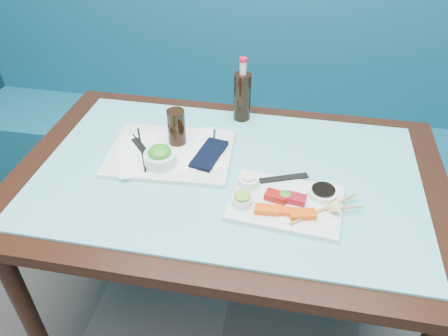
% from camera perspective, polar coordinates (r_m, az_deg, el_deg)
% --- Properties ---
extents(booth_bench, '(3.00, 0.56, 1.17)m').
position_cam_1_polar(booth_bench, '(2.32, 4.28, 4.74)').
color(booth_bench, '#104F66').
rests_on(booth_bench, ground).
extents(dining_table, '(1.40, 0.90, 0.75)m').
position_cam_1_polar(dining_table, '(1.47, 0.49, -3.26)').
color(dining_table, black).
rests_on(dining_table, ground).
extents(glass_top, '(1.22, 0.76, 0.01)m').
position_cam_1_polar(glass_top, '(1.42, 0.51, -0.61)').
color(glass_top, '#62C3C5').
rests_on(glass_top, dining_table).
extents(sashimi_plate, '(0.34, 0.26, 0.02)m').
position_cam_1_polar(sashimi_plate, '(1.30, 8.07, -4.61)').
color(sashimi_plate, white).
rests_on(sashimi_plate, glass_top).
extents(salmon_left, '(0.07, 0.04, 0.02)m').
position_cam_1_polar(salmon_left, '(1.25, 5.65, -5.44)').
color(salmon_left, '#EB4E09').
rests_on(salmon_left, sashimi_plate).
extents(salmon_mid, '(0.06, 0.03, 0.01)m').
position_cam_1_polar(salmon_mid, '(1.25, 7.95, -5.61)').
color(salmon_mid, '#FF390A').
rests_on(salmon_mid, sashimi_plate).
extents(salmon_right, '(0.08, 0.05, 0.02)m').
position_cam_1_polar(salmon_right, '(1.25, 10.22, -5.97)').
color(salmon_right, '#E54D09').
rests_on(salmon_right, sashimi_plate).
extents(tuna_left, '(0.07, 0.05, 0.02)m').
position_cam_1_polar(tuna_left, '(1.29, 6.83, -3.69)').
color(tuna_left, maroon).
rests_on(tuna_left, sashimi_plate).
extents(tuna_right, '(0.07, 0.05, 0.02)m').
position_cam_1_polar(tuna_right, '(1.29, 9.26, -3.99)').
color(tuna_right, maroon).
rests_on(tuna_right, sashimi_plate).
extents(seaweed_garnish, '(0.05, 0.04, 0.02)m').
position_cam_1_polar(seaweed_garnish, '(1.29, 7.96, -3.61)').
color(seaweed_garnish, '#38771B').
rests_on(seaweed_garnish, sashimi_plate).
extents(ramekin_wasabi, '(0.06, 0.06, 0.02)m').
position_cam_1_polar(ramekin_wasabi, '(1.27, 2.38, -4.28)').
color(ramekin_wasabi, white).
rests_on(ramekin_wasabi, sashimi_plate).
extents(wasabi_fill, '(0.06, 0.06, 0.01)m').
position_cam_1_polar(wasabi_fill, '(1.26, 2.40, -3.69)').
color(wasabi_fill, '#6BAC37').
rests_on(wasabi_fill, ramekin_wasabi).
extents(ramekin_ginger, '(0.07, 0.07, 0.03)m').
position_cam_1_polar(ramekin_ginger, '(1.33, 3.21, -1.74)').
color(ramekin_ginger, white).
rests_on(ramekin_ginger, sashimi_plate).
extents(ginger_fill, '(0.06, 0.06, 0.01)m').
position_cam_1_polar(ginger_fill, '(1.32, 3.23, -1.14)').
color(ginger_fill, '#F5DAC9').
rests_on(ginger_fill, ramekin_ginger).
extents(soy_dish, '(0.10, 0.10, 0.02)m').
position_cam_1_polar(soy_dish, '(1.33, 12.80, -3.15)').
color(soy_dish, white).
rests_on(soy_dish, sashimi_plate).
extents(soy_fill, '(0.07, 0.07, 0.01)m').
position_cam_1_polar(soy_fill, '(1.32, 12.87, -2.76)').
color(soy_fill, black).
rests_on(soy_fill, soy_dish).
extents(lemon_wedge, '(0.05, 0.05, 0.04)m').
position_cam_1_polar(lemon_wedge, '(1.27, 14.63, -5.28)').
color(lemon_wedge, '#F1EA72').
rests_on(lemon_wedge, sashimi_plate).
extents(chopstick_sleeve, '(0.15, 0.08, 0.00)m').
position_cam_1_polar(chopstick_sleeve, '(1.37, 7.83, -1.30)').
color(chopstick_sleeve, black).
rests_on(chopstick_sleeve, sashimi_plate).
extents(wooden_chopstick_a, '(0.19, 0.17, 0.01)m').
position_cam_1_polar(wooden_chopstick_a, '(1.29, 12.96, -5.20)').
color(wooden_chopstick_a, '#A9874F').
rests_on(wooden_chopstick_a, sashimi_plate).
extents(wooden_chopstick_b, '(0.20, 0.07, 0.01)m').
position_cam_1_polar(wooden_chopstick_b, '(1.29, 13.40, -5.27)').
color(wooden_chopstick_b, tan).
rests_on(wooden_chopstick_b, sashimi_plate).
extents(serving_tray, '(0.43, 0.34, 0.02)m').
position_cam_1_polar(serving_tray, '(1.50, -6.99, 1.95)').
color(serving_tray, silver).
rests_on(serving_tray, glass_top).
extents(paper_placemat, '(0.41, 0.35, 0.00)m').
position_cam_1_polar(paper_placemat, '(1.49, -7.01, 2.22)').
color(paper_placemat, white).
rests_on(paper_placemat, serving_tray).
extents(seaweed_bowl, '(0.11, 0.11, 0.04)m').
position_cam_1_polar(seaweed_bowl, '(1.42, -8.31, 1.19)').
color(seaweed_bowl, silver).
rests_on(seaweed_bowl, serving_tray).
extents(seaweed_salad, '(0.09, 0.09, 0.04)m').
position_cam_1_polar(seaweed_salad, '(1.41, -8.42, 2.12)').
color(seaweed_salad, '#309021').
rests_on(seaweed_salad, seaweed_bowl).
extents(cola_glass, '(0.08, 0.08, 0.13)m').
position_cam_1_polar(cola_glass, '(1.50, -6.23, 5.33)').
color(cola_glass, black).
rests_on(cola_glass, serving_tray).
extents(navy_pouch, '(0.10, 0.18, 0.01)m').
position_cam_1_polar(navy_pouch, '(1.46, -1.94, 1.83)').
color(navy_pouch, black).
rests_on(navy_pouch, serving_tray).
extents(fork, '(0.03, 0.09, 0.01)m').
position_cam_1_polar(fork, '(1.54, -1.32, 4.07)').
color(fork, silver).
rests_on(fork, serving_tray).
extents(black_chopstick_a, '(0.12, 0.24, 0.01)m').
position_cam_1_polar(black_chopstick_a, '(1.51, -10.72, 2.47)').
color(black_chopstick_a, black).
rests_on(black_chopstick_a, serving_tray).
extents(black_chopstick_b, '(0.14, 0.17, 0.01)m').
position_cam_1_polar(black_chopstick_b, '(1.51, -10.43, 2.42)').
color(black_chopstick_b, black).
rests_on(black_chopstick_b, serving_tray).
extents(tray_sleeve, '(0.12, 0.13, 0.00)m').
position_cam_1_polar(tray_sleeve, '(1.51, -10.57, 2.41)').
color(tray_sleeve, black).
rests_on(tray_sleeve, serving_tray).
extents(cola_bottle_body, '(0.08, 0.08, 0.18)m').
position_cam_1_polar(cola_bottle_body, '(1.65, 2.40, 9.27)').
color(cola_bottle_body, black).
rests_on(cola_bottle_body, glass_top).
extents(cola_bottle_neck, '(0.03, 0.03, 0.05)m').
position_cam_1_polar(cola_bottle_neck, '(1.59, 2.51, 12.94)').
color(cola_bottle_neck, silver).
rests_on(cola_bottle_neck, cola_bottle_body).
extents(cola_bottle_cap, '(0.03, 0.03, 0.01)m').
position_cam_1_polar(cola_bottle_cap, '(1.58, 2.54, 13.96)').
color(cola_bottle_cap, red).
rests_on(cola_bottle_cap, cola_bottle_neck).
extents(blue_napkin, '(0.14, 0.14, 0.01)m').
position_cam_1_polar(blue_napkin, '(1.47, -9.48, 0.75)').
color(blue_napkin, navy).
rests_on(blue_napkin, glass_top).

